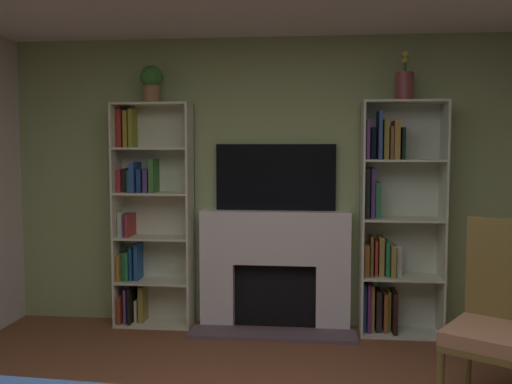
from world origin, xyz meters
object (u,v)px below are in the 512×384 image
bookshelf_left (147,217)px  bookshelf_right (391,223)px  potted_plant (151,82)px  vase_with_flowers (404,84)px  tv (276,177)px  armchair (510,318)px  fireplace (275,268)px

bookshelf_left → bookshelf_right: same height
potted_plant → bookshelf_left: bearing=147.0°
bookshelf_left → vase_with_flowers: vase_with_flowers is taller
bookshelf_right → tv: bearing=174.6°
bookshelf_left → potted_plant: potted_plant is taller
armchair → tv: bearing=134.7°
fireplace → armchair: armchair is taller
bookshelf_right → vase_with_flowers: (0.08, -0.03, 1.16)m
tv → potted_plant: (-1.07, -0.12, 0.82)m
bookshelf_right → fireplace: bearing=178.7°
tv → bookshelf_right: 1.06m
tv → bookshelf_right: (0.99, -0.09, -0.38)m
fireplace → vase_with_flowers: bearing=-2.6°
potted_plant → armchair: size_ratio=0.28×
bookshelf_left → potted_plant: bearing=-33.0°
bookshelf_left → bookshelf_right: size_ratio=1.00×
vase_with_flowers → bookshelf_left: bearing=178.8°
tv → bookshelf_left: 1.20m
potted_plant → armchair: 3.33m
potted_plant → vase_with_flowers: size_ratio=0.77×
bookshelf_right → armchair: size_ratio=1.72×
fireplace → tv: (0.00, 0.07, 0.79)m
bookshelf_left → armchair: bookshelf_left is taller
potted_plant → fireplace: bearing=2.6°
fireplace → bookshelf_right: bookshelf_right is taller
vase_with_flowers → armchair: (0.43, -1.40, -1.53)m
tv → potted_plant: potted_plant is taller
bookshelf_right → armchair: bearing=-70.1°
bookshelf_right → potted_plant: (-2.06, -0.03, 1.20)m
tv → vase_with_flowers: bearing=-6.4°
tv → bookshelf_right: bearing=-5.4°
bookshelf_left → armchair: (2.65, -1.45, -0.39)m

